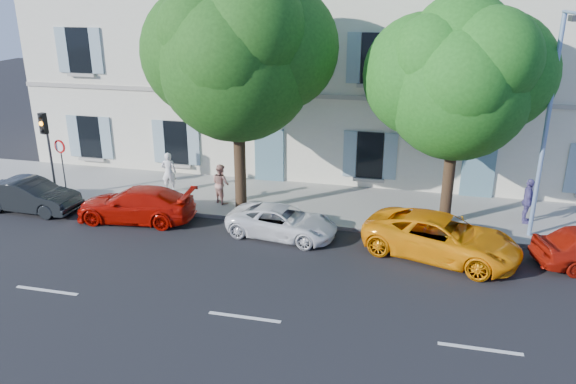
% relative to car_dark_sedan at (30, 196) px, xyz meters
% --- Properties ---
extents(ground, '(90.00, 90.00, 0.00)m').
position_rel_car_dark_sedan_xyz_m(ground, '(10.39, -1.29, -0.64)').
color(ground, black).
extents(sidewalk, '(36.00, 4.50, 0.15)m').
position_rel_car_dark_sedan_xyz_m(sidewalk, '(10.39, 3.16, -0.56)').
color(sidewalk, '#A09E96').
rests_on(sidewalk, ground).
extents(kerb, '(36.00, 0.16, 0.16)m').
position_rel_car_dark_sedan_xyz_m(kerb, '(10.39, 0.99, -0.56)').
color(kerb, '#9E998E').
rests_on(kerb, ground).
extents(building, '(28.00, 7.00, 12.00)m').
position_rel_car_dark_sedan_xyz_m(building, '(10.39, 8.91, 5.36)').
color(building, silver).
rests_on(building, ground).
extents(car_dark_sedan, '(3.93, 1.51, 1.28)m').
position_rel_car_dark_sedan_xyz_m(car_dark_sedan, '(0.00, 0.00, 0.00)').
color(car_dark_sedan, black).
rests_on(car_dark_sedan, ground).
extents(car_red_coupe, '(4.55, 2.16, 1.28)m').
position_rel_car_dark_sedan_xyz_m(car_red_coupe, '(4.45, 0.09, 0.00)').
color(car_red_coupe, '#AF0E05').
rests_on(car_red_coupe, ground).
extents(car_white_coupe, '(4.08, 2.28, 1.08)m').
position_rel_car_dark_sedan_xyz_m(car_white_coupe, '(10.12, -0.00, -0.10)').
color(car_white_coupe, white).
rests_on(car_white_coupe, ground).
extents(car_yellow_supercar, '(5.43, 3.66, 1.38)m').
position_rel_car_dark_sedan_xyz_m(car_yellow_supercar, '(15.51, -0.38, 0.05)').
color(car_yellow_supercar, '#FF960A').
rests_on(car_yellow_supercar, ground).
extents(tree_left, '(5.62, 5.62, 8.71)m').
position_rel_car_dark_sedan_xyz_m(tree_left, '(8.08, 1.60, 5.12)').
color(tree_left, '#3A2819').
rests_on(tree_left, sidewalk).
extents(tree_right, '(5.02, 5.02, 7.74)m').
position_rel_car_dark_sedan_xyz_m(tree_right, '(15.68, 2.21, 4.48)').
color(tree_right, '#3A2819').
rests_on(tree_right, sidewalk).
extents(traffic_light, '(0.32, 0.40, 3.52)m').
position_rel_car_dark_sedan_xyz_m(traffic_light, '(0.21, 1.17, 2.06)').
color(traffic_light, '#383A3D').
rests_on(traffic_light, sidewalk).
extents(road_sign, '(0.55, 0.15, 2.39)m').
position_rel_car_dark_sedan_xyz_m(road_sign, '(0.56, 1.46, 1.23)').
color(road_sign, '#383A3D').
rests_on(road_sign, sidewalk).
extents(street_lamp, '(0.26, 1.59, 7.48)m').
position_rel_car_dark_sedan_xyz_m(street_lamp, '(18.55, 1.60, 3.75)').
color(street_lamp, '#7293BF').
rests_on(street_lamp, sidewalk).
extents(pedestrian_a, '(0.69, 0.53, 1.69)m').
position_rel_car_dark_sedan_xyz_m(pedestrian_a, '(4.49, 2.97, 0.36)').
color(pedestrian_a, silver).
rests_on(pedestrian_a, sidewalk).
extents(pedestrian_b, '(0.98, 0.93, 1.59)m').
position_rel_car_dark_sedan_xyz_m(pedestrian_b, '(7.04, 2.25, 0.30)').
color(pedestrian_b, tan).
rests_on(pedestrian_b, sidewalk).
extents(pedestrian_c, '(0.48, 1.01, 1.68)m').
position_rel_car_dark_sedan_xyz_m(pedestrian_c, '(18.56, 2.88, 0.35)').
color(pedestrian_c, '#595093').
rests_on(pedestrian_c, sidewalk).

